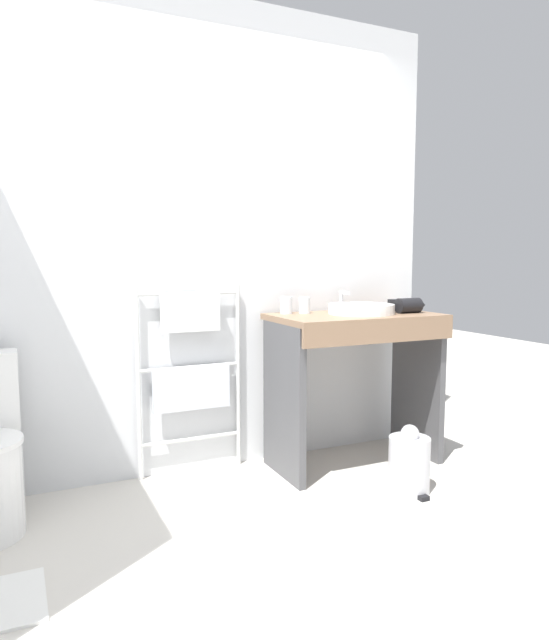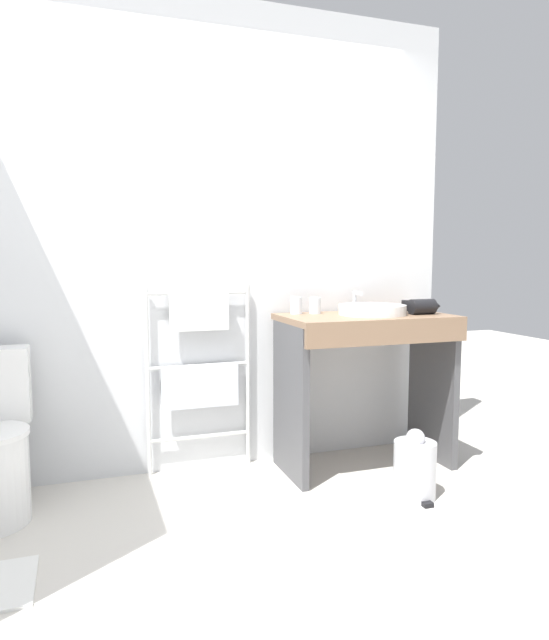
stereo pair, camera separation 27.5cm
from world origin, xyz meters
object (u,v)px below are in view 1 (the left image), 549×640
at_px(sink_basin, 361,309).
at_px(trash_bin, 409,463).
at_px(cup_near_edge, 304,305).
at_px(hair_dryer, 409,305).
at_px(towel_radiator, 191,362).
at_px(cup_near_wall, 286,305).

relative_size(sink_basin, trash_bin, 1.07).
bearing_deg(cup_near_edge, hair_dryer, -21.35).
relative_size(sink_basin, cup_near_edge, 4.06).
xyz_separation_m(towel_radiator, hair_dryer, (1.25, -0.31, 0.30)).
xyz_separation_m(sink_basin, cup_near_wall, (-0.39, 0.19, 0.02)).
relative_size(sink_basin, cup_near_wall, 3.94).
bearing_deg(trash_bin, cup_near_edge, 113.95).
distance_m(cup_near_wall, trash_bin, 1.11).
height_order(hair_dryer, trash_bin, hair_dryer).
height_order(towel_radiator, hair_dryer, towel_radiator).
xyz_separation_m(towel_radiator, sink_basin, (0.96, -0.26, 0.28)).
height_order(cup_near_wall, hair_dryer, cup_near_wall).
relative_size(cup_near_edge, trash_bin, 0.26).
relative_size(cup_near_wall, trash_bin, 0.27).
bearing_deg(hair_dryer, trash_bin, -125.55).
bearing_deg(trash_bin, hair_dryer, 54.45).
distance_m(cup_near_edge, hair_dryer, 0.62).
height_order(cup_near_wall, cup_near_edge, cup_near_wall).
distance_m(towel_radiator, trash_bin, 1.30).
bearing_deg(hair_dryer, towel_radiator, 165.88).
bearing_deg(cup_near_wall, cup_near_edge, -11.42).
bearing_deg(cup_near_edge, cup_near_wall, 168.58).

